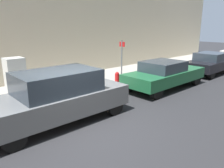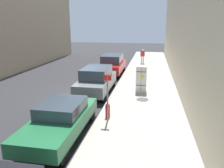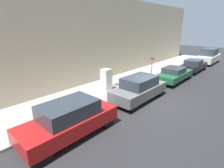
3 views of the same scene
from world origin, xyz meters
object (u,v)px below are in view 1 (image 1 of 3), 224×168
(fire_hydrant, at_px, (117,79))
(parked_sedan_green, at_px, (165,74))
(parked_suv_gray, at_px, (58,96))
(discarded_refrigerator, at_px, (16,79))
(street_sign_post, at_px, (122,60))
(parked_sedan_dark, at_px, (211,63))

(fire_hydrant, distance_m, parked_sedan_green, 2.41)
(fire_hydrant, height_order, parked_suv_gray, parked_suv_gray)
(discarded_refrigerator, height_order, parked_suv_gray, discarded_refrigerator)
(parked_sedan_green, bearing_deg, street_sign_post, -139.67)
(street_sign_post, xyz_separation_m, parked_sedan_green, (1.66, 1.41, -0.68))
(discarded_refrigerator, relative_size, fire_hydrant, 2.40)
(parked_suv_gray, bearing_deg, fire_hydrant, 110.92)
(parked_suv_gray, relative_size, parked_sedan_green, 0.99)
(street_sign_post, height_order, fire_hydrant, street_sign_post)
(parked_sedan_green, bearing_deg, parked_suv_gray, -90.00)
(discarded_refrigerator, distance_m, parked_sedan_green, 6.93)
(discarded_refrigerator, distance_m, parked_suv_gray, 2.95)
(discarded_refrigerator, distance_m, street_sign_post, 5.05)
(fire_hydrant, relative_size, parked_sedan_dark, 0.16)
(parked_sedan_dark, bearing_deg, parked_suv_gray, -90.00)
(street_sign_post, bearing_deg, parked_suv_gray, -69.89)
(discarded_refrigerator, xyz_separation_m, street_sign_post, (1.27, 4.87, 0.42))
(parked_suv_gray, bearing_deg, parked_sedan_dark, 90.00)
(parked_suv_gray, height_order, parked_sedan_dark, parked_suv_gray)
(parked_suv_gray, distance_m, parked_sedan_dark, 11.25)
(parked_suv_gray, distance_m, parked_sedan_green, 5.95)
(street_sign_post, height_order, parked_sedan_dark, street_sign_post)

